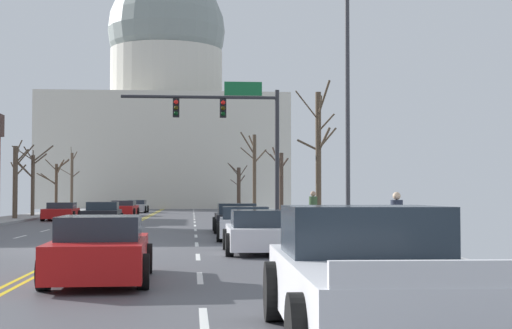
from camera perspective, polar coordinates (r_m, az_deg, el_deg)
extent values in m
cube|color=#4D4D52|center=(24.35, -12.74, -6.26)|extent=(14.00, 180.00, 0.06)
cube|color=yellow|center=(24.36, -13.02, -6.18)|extent=(0.10, 176.40, 0.00)
cube|color=yellow|center=(24.33, -12.46, -6.19)|extent=(0.10, 176.40, 0.00)
cube|color=silver|center=(10.50, -3.92, -11.53)|extent=(0.12, 2.20, 0.00)
cube|color=silver|center=(15.65, -4.22, -8.45)|extent=(0.12, 2.20, 0.00)
cube|color=silver|center=(20.83, -4.37, -6.90)|extent=(0.12, 2.20, 0.00)
cube|color=silver|center=(26.01, -4.46, -5.97)|extent=(0.12, 2.20, 0.00)
cube|color=silver|center=(31.21, -4.52, -5.35)|extent=(0.12, 2.20, 0.00)
cube|color=silver|center=(36.40, -4.56, -4.91)|extent=(0.12, 2.20, 0.00)
cube|color=silver|center=(41.59, -4.59, -4.57)|extent=(0.12, 2.20, 0.00)
cube|color=silver|center=(46.79, -4.61, -4.31)|extent=(0.12, 2.20, 0.00)
cube|color=silver|center=(51.99, -4.63, -4.11)|extent=(0.12, 2.20, 0.00)
cube|color=silver|center=(57.18, -4.65, -3.94)|extent=(0.12, 2.20, 0.00)
cube|color=silver|center=(62.38, -4.66, -3.79)|extent=(0.12, 2.20, 0.00)
cube|color=silver|center=(67.58, -4.67, -3.67)|extent=(0.12, 2.20, 0.00)
cube|color=silver|center=(72.78, -4.68, -3.57)|extent=(0.12, 2.20, 0.00)
cube|color=silver|center=(77.98, -4.69, -3.48)|extent=(0.12, 2.20, 0.00)
cube|color=silver|center=(83.18, -4.70, -3.40)|extent=(0.12, 2.20, 0.00)
cube|color=silver|center=(88.38, -4.71, -3.34)|extent=(0.12, 2.20, 0.00)
cube|color=silver|center=(31.94, -17.23, -5.18)|extent=(0.12, 2.20, 0.00)
cube|color=silver|center=(37.03, -15.49, -4.79)|extent=(0.12, 2.20, 0.00)
cube|color=silver|center=(42.15, -14.18, -4.48)|extent=(0.12, 2.20, 0.00)
cube|color=silver|center=(47.29, -13.15, -4.24)|extent=(0.12, 2.20, 0.00)
cube|color=silver|center=(52.43, -12.32, -4.04)|extent=(0.12, 2.20, 0.00)
cube|color=silver|center=(57.59, -11.65, -3.88)|extent=(0.12, 2.20, 0.00)
cube|color=silver|center=(62.76, -11.08, -3.75)|extent=(0.12, 2.20, 0.00)
cube|color=silver|center=(67.92, -10.60, -3.64)|extent=(0.12, 2.20, 0.00)
cube|color=silver|center=(73.10, -10.19, -3.54)|extent=(0.12, 2.20, 0.00)
cube|color=silver|center=(78.28, -9.83, -3.45)|extent=(0.12, 2.20, 0.00)
cube|color=silver|center=(83.46, -9.52, -3.38)|extent=(0.12, 2.20, 0.00)
cube|color=silver|center=(88.64, -9.24, -3.31)|extent=(0.12, 2.20, 0.00)
cube|color=#999999|center=(24.66, 7.34, -6.01)|extent=(3.00, 180.00, 0.14)
cylinder|color=#28282D|center=(38.32, 1.59, 0.53)|extent=(0.22, 0.22, 6.82)
cylinder|color=#28282D|center=(38.34, -4.24, 5.05)|extent=(7.80, 0.16, 0.16)
cube|color=black|center=(38.31, -2.49, 4.21)|extent=(0.32, 0.28, 0.92)
sphere|color=red|center=(38.18, -2.47, 4.65)|extent=(0.22, 0.22, 0.22)
sphere|color=#332B05|center=(38.15, -2.48, 4.24)|extent=(0.22, 0.22, 0.22)
sphere|color=black|center=(38.12, -2.48, 3.82)|extent=(0.22, 0.22, 0.22)
cube|color=black|center=(38.28, -6.00, 4.22)|extent=(0.32, 0.28, 0.92)
sphere|color=red|center=(38.16, -6.00, 4.67)|extent=(0.22, 0.22, 0.22)
sphere|color=#332B05|center=(38.13, -6.00, 4.25)|extent=(0.22, 0.22, 0.22)
sphere|color=black|center=(38.09, -6.00, 3.83)|extent=(0.22, 0.22, 0.22)
cube|color=#146033|center=(38.51, -0.97, 5.69)|extent=(1.90, 0.06, 0.70)
cylinder|color=#333338|center=(24.13, 6.87, 3.72)|extent=(0.14, 0.14, 8.11)
cube|color=beige|center=(98.43, -6.74, 0.78)|extent=(29.83, 19.47, 13.75)
cylinder|color=beige|center=(99.47, -6.71, 6.61)|extent=(14.34, 14.34, 6.47)
sphere|color=gray|center=(100.54, -6.70, 9.92)|extent=(15.05, 15.05, 15.05)
cube|color=black|center=(34.33, -1.50, -4.26)|extent=(1.87, 4.36, 0.66)
cube|color=#232D38|center=(33.93, -1.47, -3.32)|extent=(1.63, 2.14, 0.48)
cylinder|color=black|center=(35.65, -3.09, -4.46)|extent=(0.22, 0.64, 0.64)
cylinder|color=black|center=(35.74, -0.13, -4.45)|extent=(0.22, 0.64, 0.64)
cylinder|color=black|center=(32.96, -2.98, -4.64)|extent=(0.22, 0.64, 0.64)
cylinder|color=black|center=(33.05, 0.22, -4.63)|extent=(0.22, 0.64, 0.64)
cube|color=silver|center=(28.59, -0.84, -4.69)|extent=(2.04, 4.34, 0.63)
cube|color=#232D38|center=(28.28, -0.82, -3.62)|extent=(1.73, 2.00, 0.45)
cylinder|color=black|center=(29.91, -2.72, -4.88)|extent=(0.25, 0.65, 0.64)
cylinder|color=black|center=(29.96, 0.88, -4.88)|extent=(0.25, 0.65, 0.64)
cylinder|color=black|center=(27.26, -2.74, -5.14)|extent=(0.25, 0.65, 0.64)
cylinder|color=black|center=(27.32, 1.22, -5.13)|extent=(0.25, 0.65, 0.64)
cube|color=silver|center=(22.24, 0.29, -5.42)|extent=(1.92, 4.23, 0.61)
cube|color=#232D38|center=(21.92, 0.35, -4.05)|extent=(1.67, 2.04, 0.48)
cylinder|color=black|center=(23.49, -2.23, -5.60)|extent=(0.23, 0.64, 0.64)
cylinder|color=black|center=(23.63, 2.32, -5.59)|extent=(0.23, 0.64, 0.64)
cylinder|color=black|center=(20.89, -2.00, -6.02)|extent=(0.23, 0.64, 0.64)
cylinder|color=black|center=(21.04, 3.11, -5.99)|extent=(0.23, 0.64, 0.64)
cube|color=#B71414|center=(15.29, -11.54, -6.71)|extent=(1.88, 4.57, 0.67)
cube|color=#232D38|center=(15.12, -11.57, -4.64)|extent=(1.59, 2.06, 0.45)
cylinder|color=black|center=(16.79, -14.11, -6.88)|extent=(0.24, 0.65, 0.64)
cylinder|color=black|center=(16.65, -8.15, -6.97)|extent=(0.24, 0.65, 0.64)
cylinder|color=black|center=(14.02, -15.60, -7.80)|extent=(0.24, 0.65, 0.64)
cylinder|color=black|center=(13.87, -8.44, -7.92)|extent=(0.24, 0.65, 0.64)
cube|color=silver|center=(8.86, 8.94, -9.41)|extent=(2.20, 5.47, 0.74)
cube|color=#1E2833|center=(9.54, 7.97, -4.88)|extent=(1.92, 1.90, 0.60)
cube|color=silver|center=(6.26, 13.99, -7.96)|extent=(1.87, 0.16, 0.22)
cylinder|color=black|center=(10.34, 1.45, -9.46)|extent=(0.30, 0.81, 0.80)
cylinder|color=black|center=(10.69, 12.51, -9.16)|extent=(0.30, 0.81, 0.80)
cube|color=black|center=(42.79, -11.43, -3.81)|extent=(2.01, 4.36, 0.67)
cube|color=#232D38|center=(43.11, -11.38, -3.05)|extent=(1.71, 2.04, 0.45)
cylinder|color=black|center=(41.40, -10.29, -4.12)|extent=(0.24, 0.65, 0.64)
cylinder|color=black|center=(41.56, -12.88, -4.09)|extent=(0.24, 0.65, 0.64)
cylinder|color=black|center=(44.06, -10.07, -4.00)|extent=(0.24, 0.65, 0.64)
cylinder|color=black|center=(44.21, -12.50, -3.98)|extent=(0.24, 0.65, 0.64)
cube|color=#B71414|center=(51.31, -14.38, -3.55)|extent=(2.01, 4.47, 0.61)
cube|color=#232D38|center=(51.68, -14.32, -2.99)|extent=(1.73, 2.14, 0.40)
cylinder|color=black|center=(49.83, -13.52, -3.77)|extent=(0.24, 0.65, 0.64)
cylinder|color=black|center=(50.11, -15.68, -3.74)|extent=(0.24, 0.65, 0.64)
cylinder|color=black|center=(52.55, -13.15, -3.69)|extent=(0.24, 0.65, 0.64)
cylinder|color=black|center=(52.81, -15.20, -3.66)|extent=(0.24, 0.65, 0.64)
cube|color=#B71414|center=(60.67, -9.87, -3.36)|extent=(2.04, 4.69, 0.65)
cube|color=#232D38|center=(60.87, -9.85, -2.86)|extent=(1.74, 2.35, 0.41)
cylinder|color=black|center=(59.14, -9.14, -3.55)|extent=(0.24, 0.65, 0.64)
cylinder|color=black|center=(59.38, -10.95, -3.53)|extent=(0.24, 0.65, 0.64)
cylinder|color=black|center=(62.00, -8.85, -3.49)|extent=(0.24, 0.65, 0.64)
cylinder|color=black|center=(62.22, -10.58, -3.47)|extent=(0.24, 0.65, 0.64)
cube|color=#9EA3A8|center=(71.47, -8.92, -3.21)|extent=(1.86, 4.59, 0.61)
cube|color=#232D38|center=(71.76, -8.90, -2.80)|extent=(1.61, 2.30, 0.40)
cylinder|color=black|center=(69.99, -8.30, -3.35)|extent=(0.23, 0.64, 0.64)
cylinder|color=black|center=(70.15, -9.76, -3.34)|extent=(0.23, 0.64, 0.64)
cylinder|color=black|center=(72.81, -8.13, -3.31)|extent=(0.23, 0.64, 0.64)
cylinder|color=black|center=(72.97, -9.53, -3.30)|extent=(0.23, 0.64, 0.64)
cylinder|color=#423328|center=(78.27, -1.30, -1.81)|extent=(0.38, 0.38, 4.31)
cylinder|color=#423328|center=(78.12, -0.99, -0.54)|extent=(0.94, 0.53, 1.33)
cylinder|color=#423328|center=(78.65, -1.61, -1.37)|extent=(0.88, 0.87, 0.70)
cylinder|color=#423328|center=(78.23, -1.71, -0.37)|extent=(1.22, 0.19, 1.41)
cylinder|color=#423328|center=(78.38, -1.07, -1.14)|extent=(0.73, 0.26, 0.93)
cylinder|color=#423328|center=(78.40, -1.65, -0.33)|extent=(1.04, 0.34, 1.01)
cylinder|color=#4C3D2D|center=(66.79, -14.72, -1.73)|extent=(0.25, 0.25, 4.14)
cylinder|color=#4C3D2D|center=(67.42, -14.51, -0.24)|extent=(0.37, 1.35, 1.08)
cylinder|color=#4C3D2D|center=(66.54, -14.26, -0.02)|extent=(1.21, 0.53, 0.92)
cylinder|color=#4C3D2D|center=(67.13, -14.26, 0.02)|extent=(1.00, 0.84, 0.97)
cylinder|color=#4C3D2D|center=(66.38, -15.39, -1.02)|extent=(1.50, 1.20, 0.94)
cylinder|color=#4C3D2D|center=(66.86, -15.26, -1.07)|extent=(1.35, 0.21, 1.04)
cylinder|color=#4C3D2D|center=(66.39, -15.09, -0.04)|extent=(0.81, 1.11, 0.94)
cylinder|color=#4C3D2D|center=(66.12, -14.45, -0.23)|extent=(0.95, 1.41, 1.32)
cylinder|color=#423328|center=(45.99, 1.91, -1.65)|extent=(0.25, 0.25, 4.07)
cylinder|color=#423328|center=(45.45, 1.94, 0.20)|extent=(0.21, 1.23, 0.80)
cylinder|color=#423328|center=(46.47, 1.58, 0.40)|extent=(0.55, 1.05, 1.54)
cylinder|color=#423328|center=(46.51, 2.15, 0.10)|extent=(0.63, 1.02, 0.70)
cylinder|color=#423328|center=(46.17, 1.49, 0.23)|extent=(0.73, 0.45, 0.93)
cylinder|color=#423328|center=(45.16, 1.84, -0.32)|extent=(0.43, 1.75, 1.00)
cylinder|color=#423328|center=(46.33, 1.29, 0.48)|extent=(1.01, 0.78, 1.05)
cylinder|color=brown|center=(51.97, -17.57, -1.26)|extent=(0.32, 0.32, 4.71)
cylinder|color=brown|center=(52.67, -17.43, 0.76)|extent=(0.15, 1.33, 0.76)
cylinder|color=brown|center=(52.58, -17.71, -0.18)|extent=(0.62, 1.15, 0.71)
cylinder|color=brown|center=(52.28, -17.20, -0.44)|extent=(0.63, 0.82, 0.86)
cylinder|color=brown|center=(52.59, -17.32, 1.26)|extent=(0.24, 1.19, 1.03)
cylinder|color=brown|center=(52.30, -17.11, 0.60)|extent=(0.78, 0.82, 1.01)
cylinder|color=brown|center=(51.79, -16.92, 0.64)|extent=(1.29, 0.33, 1.46)
cylinder|color=#4C3D2D|center=(56.03, -0.12, -0.79)|extent=(0.27, 0.27, 5.96)
cylinder|color=#4C3D2D|center=(56.39, -0.32, 1.68)|extent=(0.50, 0.67, 1.05)
cylinder|color=#4C3D2D|center=(56.18, -0.64, 0.82)|extent=(1.07, 0.35, 0.95)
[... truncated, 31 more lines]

